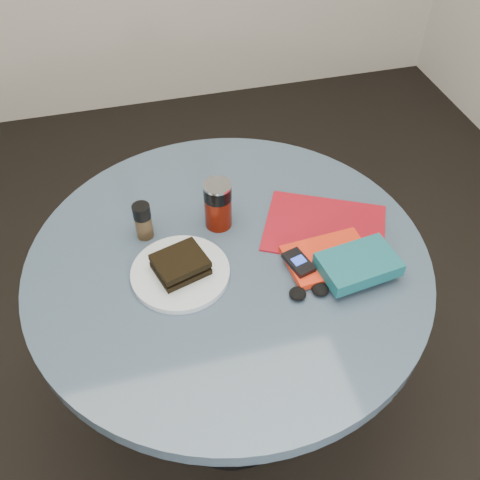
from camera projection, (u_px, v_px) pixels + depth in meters
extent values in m
plane|color=black|center=(232.00, 401.00, 1.86)|extent=(4.00, 4.00, 0.00)
cylinder|color=black|center=(232.00, 399.00, 1.85)|extent=(0.48, 0.48, 0.03)
cylinder|color=black|center=(230.00, 342.00, 1.60)|extent=(0.11, 0.11, 0.68)
cylinder|color=#37495B|center=(228.00, 262.00, 1.34)|extent=(1.00, 1.00, 0.04)
cylinder|color=silver|center=(180.00, 273.00, 1.28)|extent=(0.30, 0.30, 0.02)
cube|color=black|center=(181.00, 268.00, 1.27)|extent=(0.14, 0.13, 0.02)
cube|color=#341F14|center=(180.00, 264.00, 1.26)|extent=(0.12, 0.11, 0.01)
cube|color=black|center=(180.00, 261.00, 1.25)|extent=(0.14, 0.13, 0.02)
cylinder|color=#5B1004|center=(218.00, 211.00, 1.37)|extent=(0.08, 0.08, 0.09)
cylinder|color=black|center=(217.00, 192.00, 1.33)|extent=(0.08, 0.08, 0.04)
cylinder|color=silver|center=(217.00, 186.00, 1.31)|extent=(0.08, 0.08, 0.01)
cylinder|color=#46331E|center=(144.00, 226.00, 1.35)|extent=(0.05, 0.05, 0.07)
cylinder|color=black|center=(141.00, 212.00, 1.31)|extent=(0.05, 0.05, 0.04)
cube|color=maroon|center=(325.00, 228.00, 1.39)|extent=(0.38, 0.34, 0.01)
cube|color=red|center=(328.00, 258.00, 1.30)|extent=(0.21, 0.15, 0.02)
cube|color=#125159|center=(358.00, 264.00, 1.25)|extent=(0.19, 0.14, 0.03)
cube|color=black|center=(299.00, 262.00, 1.27)|extent=(0.07, 0.09, 0.01)
cube|color=blue|center=(299.00, 260.00, 1.27)|extent=(0.04, 0.03, 0.00)
ellipsoid|color=black|center=(298.00, 294.00, 1.23)|extent=(0.04, 0.04, 0.02)
ellipsoid|color=black|center=(320.00, 289.00, 1.24)|extent=(0.04, 0.04, 0.02)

